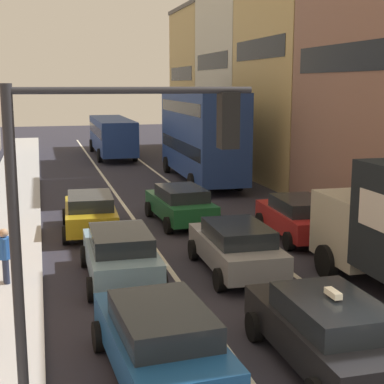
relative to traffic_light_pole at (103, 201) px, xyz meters
The scene contains 15 objects.
sidewalk_left 20.15m from the traffic_light_pole, 96.52° to the left, with size 2.60×64.00×0.14m, color #B7B7B7.
lane_stripe_left 20.23m from the traffic_light_pole, 82.04° to the left, with size 0.16×60.00×0.01m, color silver.
lane_stripe_right 20.96m from the traffic_light_pole, 72.64° to the left, with size 0.16×60.00×0.01m, color silver.
building_row_right 25.88m from the traffic_light_pole, 56.14° to the left, with size 7.20×43.90×13.65m.
traffic_light_pole is the anchor object (origin of this frame).
taxi_centre_lane_front 5.45m from the traffic_light_pole, 15.07° to the left, with size 2.06×4.30×1.66m.
sedan_left_lane_front 3.61m from the traffic_light_pole, 54.30° to the left, with size 2.27×4.40×1.49m.
sedan_centre_lane_second 9.02m from the traffic_light_pole, 57.31° to the left, with size 2.13×4.33×1.49m.
wagon_left_lane_second 8.01m from the traffic_light_pole, 80.69° to the left, with size 2.12×4.33×1.49m.
hatchback_centre_lane_third 14.50m from the traffic_light_pole, 71.70° to the left, with size 2.26×4.40×1.49m.
sedan_left_lane_third 13.26m from the traffic_light_pole, 86.22° to the left, with size 2.23×4.38×1.49m.
sedan_right_lane_behind_truck 13.32m from the traffic_light_pole, 51.79° to the left, with size 2.24×4.39×1.49m.
bus_mid_queue_primary 24.21m from the traffic_light_pole, 70.83° to the left, with size 3.02×10.56×5.06m.
bus_far_queue_secondary 35.86m from the traffic_light_pole, 82.79° to the left, with size 2.87×10.52×2.90m.
pedestrian_mid_sidewalk 8.29m from the traffic_light_pole, 104.15° to the left, with size 0.34×0.53×1.66m.
Camera 1 is at (-5.30, -7.89, 5.49)m, focal length 53.70 mm.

